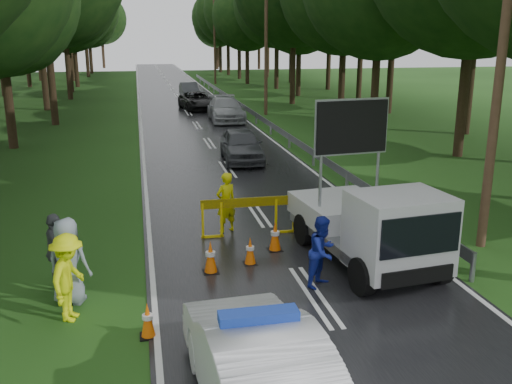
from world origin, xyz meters
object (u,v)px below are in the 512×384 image
object	(u,v)px
officer	(226,202)
queue_car_second	(226,109)
barrier	(249,207)
civilian	(323,251)
work_truck	(372,225)
queue_car_fourth	(189,90)
queue_car_third	(198,101)
police_sedan	(259,368)
queue_car_first	(241,145)

from	to	relation	value
officer	queue_car_second	distance (m)	21.42
barrier	civilian	distance (m)	3.63
work_truck	queue_car_fourth	xyz separation A→B (m)	(-0.80, 38.61, -0.37)
work_truck	barrier	bearing A→B (deg)	125.97
civilian	queue_car_third	bearing A→B (deg)	48.11
civilian	queue_car_third	xyz separation A→B (m)	(0.53, 31.13, -0.15)
officer	queue_car_fourth	distance (m)	35.55
queue_car_second	queue_car_fourth	distance (m)	14.35
civilian	officer	bearing A→B (deg)	70.22
police_sedan	queue_car_first	size ratio (longest dim) A/B	1.12
work_truck	queue_car_fourth	distance (m)	38.62
work_truck	civilian	bearing A→B (deg)	-157.23
queue_car_first	queue_car_fourth	size ratio (longest dim) A/B	1.03
work_truck	civilian	distance (m)	1.71
work_truck	queue_car_second	xyz separation A→B (m)	(0.23, 24.30, -0.29)
queue_car_first	police_sedan	bearing A→B (deg)	-96.10
barrier	civilian	world-z (taller)	civilian
work_truck	officer	size ratio (longest dim) A/B	2.91
police_sedan	officer	xyz separation A→B (m)	(0.76, 8.03, 0.11)
work_truck	queue_car_fourth	world-z (taller)	work_truck
queue_car_fourth	queue_car_second	bearing A→B (deg)	-87.90
barrier	queue_car_third	bearing A→B (deg)	87.16
barrier	police_sedan	bearing A→B (deg)	-99.66
officer	civilian	bearing A→B (deg)	86.18
police_sedan	work_truck	world-z (taller)	work_truck
barrier	queue_car_first	distance (m)	9.69
work_truck	queue_car_fourth	bearing A→B (deg)	84.76
officer	queue_car_first	size ratio (longest dim) A/B	0.41
queue_car_third	queue_car_second	bearing A→B (deg)	-86.38
police_sedan	queue_car_first	world-z (taller)	police_sedan
work_truck	queue_car_second	bearing A→B (deg)	83.02
queue_car_fourth	civilian	bearing A→B (deg)	-93.01
queue_car_fourth	queue_car_first	bearing A→B (deg)	-92.30
work_truck	queue_car_third	xyz separation A→B (m)	(-0.94, 30.30, -0.39)
queue_car_second	officer	bearing A→B (deg)	-97.14
police_sedan	work_truck	size ratio (longest dim) A/B	0.93
officer	queue_car_third	bearing A→B (deg)	-119.29
queue_car_second	civilian	bearing A→B (deg)	-92.34
police_sedan	civilian	xyz separation A→B (m)	(2.29, 4.07, 0.05)
police_sedan	work_truck	bearing A→B (deg)	-131.15
officer	queue_car_first	bearing A→B (deg)	-127.80
barrier	queue_car_third	xyz separation A→B (m)	(1.50, 27.63, -0.18)
barrier	queue_car_second	distance (m)	21.79
civilian	queue_car_second	distance (m)	25.19
police_sedan	queue_car_first	xyz separation A→B (m)	(2.84, 17.14, -0.05)
officer	queue_car_fourth	world-z (taller)	officer
barrier	queue_car_fourth	distance (m)	35.97
queue_car_first	queue_car_fourth	distance (m)	26.37
queue_car_third	queue_car_first	bearing A→B (deg)	-97.41
police_sedan	officer	bearing A→B (deg)	-99.01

